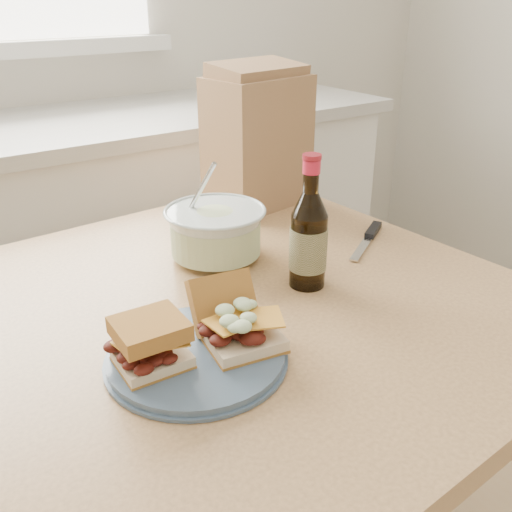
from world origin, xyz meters
TOP-DOWN VIEW (x-y plane):
  - cabinet_run at (-0.00, 1.70)m, footprint 2.50×0.64m
  - dining_table at (0.13, 0.71)m, footprint 1.01×1.01m
  - plate at (-0.01, 0.58)m, footprint 0.26×0.26m
  - sandwich_left at (-0.08, 0.59)m, footprint 0.10×0.09m
  - sandwich_right at (0.05, 0.58)m, footprint 0.12×0.16m
  - coleslaw_bowl at (0.19, 0.87)m, footprint 0.20×0.20m
  - beer_bottle at (0.27, 0.67)m, footprint 0.07×0.07m
  - knife at (0.52, 0.76)m, footprint 0.18×0.12m
  - paper_bag at (0.45, 1.08)m, footprint 0.26×0.19m

SIDE VIEW (x-z plane):
  - cabinet_run at x=0.00m, z-range 0.00..0.94m
  - dining_table at x=0.13m, z-range 0.29..1.09m
  - knife at x=0.52m, z-range 0.81..0.82m
  - plate at x=-0.01m, z-range 0.81..0.82m
  - sandwich_right at x=0.05m, z-range 0.81..0.90m
  - coleslaw_bowl at x=0.19m, z-range 0.76..0.96m
  - sandwich_left at x=-0.08m, z-range 0.82..0.89m
  - beer_bottle at x=0.27m, z-range 0.78..1.02m
  - paper_bag at x=0.45m, z-range 0.81..1.12m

